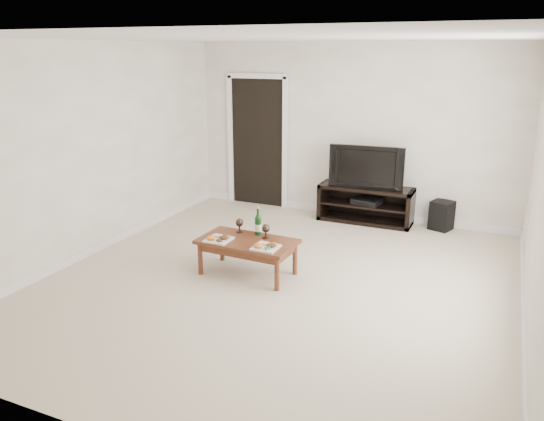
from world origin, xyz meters
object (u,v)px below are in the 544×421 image
(television, at_px, (367,166))
(subwoofer, at_px, (442,215))
(coffee_table, at_px, (248,257))
(media_console, at_px, (365,204))

(television, height_order, subwoofer, television)
(television, bearing_deg, subwoofer, 1.18)
(subwoofer, distance_m, coffee_table, 3.15)
(media_console, height_order, television, television)
(media_console, height_order, coffee_table, media_console)
(subwoofer, bearing_deg, coffee_table, -107.03)
(media_console, relative_size, television, 1.28)
(television, height_order, coffee_table, television)
(television, distance_m, coffee_table, 2.65)
(subwoofer, relative_size, coffee_table, 0.38)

